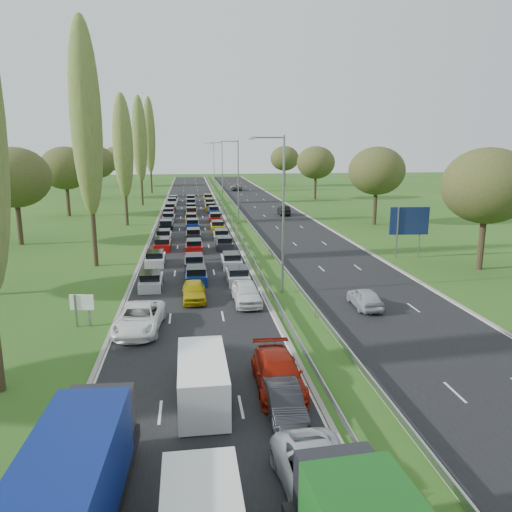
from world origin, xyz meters
TOP-DOWN VIEW (x-y plane):
  - ground at (4.50, 80.00)m, footprint 260.00×260.00m
  - near_carriageway at (-2.25, 82.50)m, footprint 10.50×215.00m
  - far_carriageway at (11.25, 82.50)m, footprint 10.50×215.00m
  - central_reservation at (4.50, 82.50)m, footprint 2.36×215.00m
  - lamp_columns at (4.50, 78.00)m, footprint 0.18×140.18m
  - poplar_row at (-11.50, 68.17)m, footprint 2.80×127.80m
  - woodland_left at (-22.00, 62.63)m, footprint 8.00×166.00m
  - woodland_right at (24.00, 66.67)m, footprint 8.00×153.00m
  - traffic_queue_fill at (-2.27, 77.34)m, footprint 9.11×68.79m
  - near_car_2 at (-5.77, 36.03)m, footprint 3.11×5.92m
  - near_car_7 at (-2.05, 27.26)m, footprint 2.35×4.95m
  - near_car_8 at (-2.36, 41.82)m, footprint 1.74×4.24m
  - near_car_9 at (1.23, 25.07)m, footprint 1.46×4.05m
  - near_car_10 at (1.47, 19.76)m, footprint 2.77×5.48m
  - near_car_11 at (1.40, 27.46)m, footprint 2.23×5.34m
  - near_car_12 at (1.40, 40.59)m, footprint 1.97×4.74m
  - far_car_0 at (9.59, 38.56)m, footprint 1.70×4.14m
  - far_car_1 at (12.81, 86.50)m, footprint 1.75×4.67m
  - far_car_2 at (9.39, 134.44)m, footprint 2.62×5.66m
  - blue_lorry at (-5.88, 19.46)m, footprint 2.30×8.28m
  - white_van_rear at (-2.15, 26.76)m, footprint 2.09×5.32m
  - info_sign at (-9.40, 37.28)m, footprint 1.50×0.32m
  - direction_sign at (19.40, 53.44)m, footprint 3.99×0.44m

SIDE VIEW (x-z plane):
  - ground at x=4.50m, z-range 0.00..0.00m
  - near_carriageway at x=-2.25m, z-range -0.02..0.02m
  - far_carriageway at x=11.25m, z-range -0.02..0.02m
  - traffic_queue_fill at x=-2.27m, z-range 0.04..0.84m
  - central_reservation at x=4.50m, z-range 0.39..0.71m
  - near_car_9 at x=1.23m, z-range 0.02..1.35m
  - near_car_7 at x=-2.05m, z-range 0.02..1.41m
  - far_car_0 at x=9.59m, z-range 0.02..1.42m
  - near_car_8 at x=-2.36m, z-range 0.02..1.46m
  - near_car_10 at x=1.47m, z-range 0.02..1.51m
  - far_car_1 at x=12.81m, z-range 0.02..1.54m
  - near_car_11 at x=1.40m, z-range 0.02..1.56m
  - far_car_2 at x=9.39m, z-range 0.02..1.59m
  - near_car_2 at x=-5.77m, z-range 0.02..1.61m
  - near_car_12 at x=1.40m, z-range 0.02..1.63m
  - white_van_rear at x=-2.15m, z-range 0.03..2.17m
  - info_sign at x=-9.40m, z-range 0.32..2.42m
  - blue_lorry at x=-5.88m, z-range 0.08..3.58m
  - direction_sign at x=19.40m, z-range 0.97..6.17m
  - lamp_columns at x=4.50m, z-range 0.00..12.00m
  - woodland_right at x=24.00m, z-range 2.13..13.23m
  - woodland_left at x=-22.00m, z-range 2.13..13.23m
  - poplar_row at x=-11.50m, z-range 1.17..23.61m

